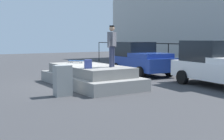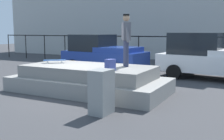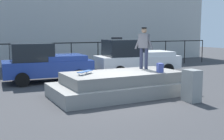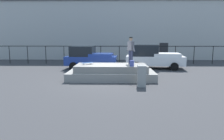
{
  "view_description": "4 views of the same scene",
  "coord_description": "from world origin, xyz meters",
  "px_view_note": "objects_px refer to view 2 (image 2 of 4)",
  "views": [
    {
      "loc": [
        11.93,
        -5.99,
        2.07
      ],
      "look_at": [
        0.73,
        1.2,
        0.67
      ],
      "focal_mm": 47.61,
      "sensor_mm": 36.0,
      "label": 1
    },
    {
      "loc": [
        5.32,
        -7.57,
        2.08
      ],
      "look_at": [
        0.81,
        1.11,
        0.68
      ],
      "focal_mm": 43.87,
      "sensor_mm": 36.0,
      "label": 2
    },
    {
      "loc": [
        -4.96,
        -9.2,
        2.43
      ],
      "look_at": [
        0.57,
        1.6,
        0.81
      ],
      "focal_mm": 45.69,
      "sensor_mm": 36.0,
      "label": 3
    },
    {
      "loc": [
        0.66,
        -12.57,
        2.57
      ],
      "look_at": [
        0.34,
        1.6,
        0.35
      ],
      "focal_mm": 33.02,
      "sensor_mm": 36.0,
      "label": 4
    }
  ],
  "objects_px": {
    "skateboard": "(55,60)",
    "backpack": "(110,65)",
    "skateboarder": "(126,37)",
    "car_blue_pickup_near": "(102,53)",
    "car_white_pickup_mid": "(212,57)",
    "utility_box": "(102,92)"
  },
  "relations": [
    {
      "from": "skateboarder",
      "to": "backpack",
      "type": "height_order",
      "value": "skateboarder"
    },
    {
      "from": "skateboarder",
      "to": "car_white_pickup_mid",
      "type": "bearing_deg",
      "value": 63.03
    },
    {
      "from": "backpack",
      "to": "utility_box",
      "type": "distance_m",
      "value": 1.44
    },
    {
      "from": "backpack",
      "to": "car_white_pickup_mid",
      "type": "xyz_separation_m",
      "value": [
        2.15,
        5.35,
        -0.1
      ]
    },
    {
      "from": "backpack",
      "to": "car_blue_pickup_near",
      "type": "height_order",
      "value": "car_blue_pickup_near"
    },
    {
      "from": "utility_box",
      "to": "backpack",
      "type": "bearing_deg",
      "value": 110.9
    },
    {
      "from": "skateboarder",
      "to": "car_blue_pickup_near",
      "type": "bearing_deg",
      "value": 128.4
    },
    {
      "from": "skateboard",
      "to": "backpack",
      "type": "height_order",
      "value": "backpack"
    },
    {
      "from": "skateboarder",
      "to": "car_white_pickup_mid",
      "type": "distance_m",
      "value": 4.83
    },
    {
      "from": "backpack",
      "to": "car_white_pickup_mid",
      "type": "relative_size",
      "value": 0.07
    },
    {
      "from": "utility_box",
      "to": "car_blue_pickup_near",
      "type": "bearing_deg",
      "value": 121.65
    },
    {
      "from": "skateboarder",
      "to": "backpack",
      "type": "bearing_deg",
      "value": -89.89
    },
    {
      "from": "skateboard",
      "to": "utility_box",
      "type": "distance_m",
      "value": 3.82
    },
    {
      "from": "skateboarder",
      "to": "utility_box",
      "type": "bearing_deg",
      "value": -79.81
    },
    {
      "from": "skateboard",
      "to": "car_white_pickup_mid",
      "type": "relative_size",
      "value": 0.15
    },
    {
      "from": "skateboard",
      "to": "backpack",
      "type": "distance_m",
      "value": 2.86
    },
    {
      "from": "backpack",
      "to": "skateboarder",
      "type": "bearing_deg",
      "value": 17.7
    },
    {
      "from": "backpack",
      "to": "utility_box",
      "type": "xyz_separation_m",
      "value": [
        0.43,
        -1.28,
        -0.52
      ]
    },
    {
      "from": "skateboard",
      "to": "car_white_pickup_mid",
      "type": "bearing_deg",
      "value": 42.92
    },
    {
      "from": "car_blue_pickup_near",
      "to": "backpack",
      "type": "bearing_deg",
      "value": -58.27
    },
    {
      "from": "skateboarder",
      "to": "skateboard",
      "type": "height_order",
      "value": "skateboarder"
    },
    {
      "from": "skateboarder",
      "to": "utility_box",
      "type": "height_order",
      "value": "skateboarder"
    }
  ]
}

